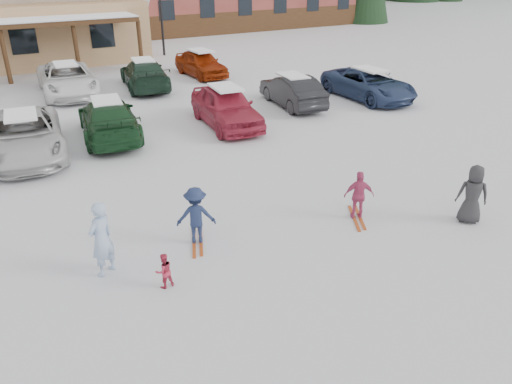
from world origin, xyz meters
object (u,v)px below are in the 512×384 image
parked_car_12 (201,63)px  bystander_dark (473,194)px  child_navy (196,216)px  parked_car_5 (292,91)px  parked_car_4 (226,107)px  parked_car_10 (68,79)px  parked_car_3 (109,119)px  toddler_red (164,271)px  parked_car_2 (25,135)px  lamp_post (161,6)px  adult_skier (101,239)px  parked_car_6 (368,84)px  parked_car_11 (144,74)px  child_magenta (359,195)px

parked_car_12 → bystander_dark: bearing=-95.5°
child_navy → parked_car_5: size_ratio=0.34×
bystander_dark → parked_car_4: parked_car_4 is taller
child_navy → parked_car_10: bearing=-67.7°
parked_car_3 → parked_car_10: (-0.14, 7.28, 0.04)m
toddler_red → parked_car_2: (-1.54, 9.40, 0.34)m
toddler_red → parked_car_3: 10.01m
lamp_post → parked_car_3: lamp_post is taller
adult_skier → bystander_dark: 9.08m
parked_car_3 → parked_car_12: bearing=-124.3°
parked_car_5 → parked_car_6: size_ratio=0.84×
bystander_dark → parked_car_10: bystander_dark is taller
parked_car_10 → lamp_post: bearing=48.5°
parked_car_4 → parked_car_6: bearing=8.7°
adult_skier → parked_car_6: size_ratio=0.34×
adult_skier → parked_car_11: (5.89, 15.49, -0.13)m
toddler_red → parked_car_10: (1.28, 17.19, 0.36)m
parked_car_4 → parked_car_10: bearing=125.0°
lamp_post → parked_car_6: bearing=-73.0°
parked_car_3 → parked_car_4: size_ratio=1.08×
parked_car_3 → toddler_red: bearing=89.8°
toddler_red → parked_car_10: size_ratio=0.15×
child_magenta → parked_car_4: parked_car_4 is taller
lamp_post → parked_car_12: bearing=-92.7°
parked_car_4 → parked_car_12: parked_car_4 is taller
adult_skier → parked_car_2: adult_skier is taller
parked_car_4 → parked_car_12: size_ratio=1.11×
lamp_post → parked_car_12: 7.49m
parked_car_3 → parked_car_6: parked_car_3 is taller
child_navy → parked_car_3: 8.59m
parked_car_10 → child_magenta: bearing=-72.7°
lamp_post → toddler_red: size_ratio=7.05×
parked_car_6 → lamp_post: bearing=106.4°
bystander_dark → parked_car_3: 12.80m
parked_car_3 → parked_car_6: size_ratio=0.98×
child_magenta → parked_car_6: bearing=-103.5°
child_navy → parked_car_3: (0.13, 8.59, -0.00)m
lamp_post → bystander_dark: lamp_post is taller
child_navy → parked_car_4: size_ratio=0.31×
parked_car_5 → adult_skier: bearing=46.8°
parked_car_3 → parked_car_5: (8.32, 0.27, -0.02)m
parked_car_3 → parked_car_10: bearing=-81.0°
toddler_red → parked_car_11: 17.31m
child_magenta → parked_car_2: size_ratio=0.25×
child_navy → parked_car_2: bearing=-48.4°
parked_car_6 → bystander_dark: bearing=-118.9°
child_navy → bystander_dark: bearing=-178.5°
parked_car_11 → lamp_post: bearing=-107.2°
lamp_post → parked_car_2: 18.80m
parked_car_11 → parked_car_12: size_ratio=1.20×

